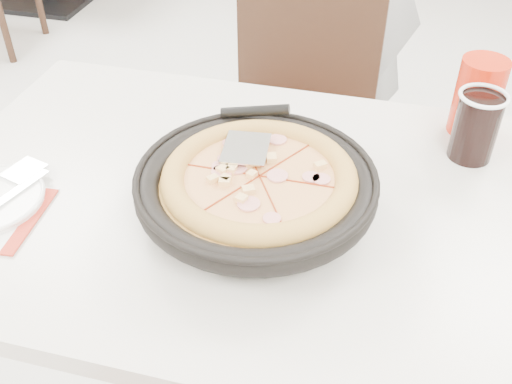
% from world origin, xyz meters
% --- Properties ---
extents(main_table, '(1.25, 0.88, 0.75)m').
position_xyz_m(main_table, '(0.34, -0.01, 0.38)').
color(main_table, silver).
rests_on(main_table, floor).
extents(chair_far, '(0.43, 0.43, 0.95)m').
position_xyz_m(chair_far, '(0.30, 0.59, 0.47)').
color(chair_far, black).
rests_on(chair_far, floor).
extents(trivet, '(0.12, 0.12, 0.04)m').
position_xyz_m(trivet, '(0.33, -0.05, 0.77)').
color(trivet, black).
rests_on(trivet, main_table).
extents(pizza_pan, '(0.35, 0.35, 0.01)m').
position_xyz_m(pizza_pan, '(0.36, -0.05, 0.79)').
color(pizza_pan, black).
rests_on(pizza_pan, trivet).
extents(pizza, '(0.36, 0.36, 0.02)m').
position_xyz_m(pizza, '(0.37, -0.05, 0.81)').
color(pizza, '#B4883D').
rests_on(pizza, pizza_pan).
extents(pizza_server, '(0.09, 0.11, 0.00)m').
position_xyz_m(pizza_server, '(0.33, 0.01, 0.84)').
color(pizza_server, silver).
rests_on(pizza_server, pizza).
extents(fork, '(0.07, 0.18, 0.00)m').
position_xyz_m(fork, '(-0.07, -0.14, 0.77)').
color(fork, silver).
rests_on(fork, side_plate).
extents(cola_glass, '(0.09, 0.09, 0.13)m').
position_xyz_m(cola_glass, '(0.73, 0.22, 0.81)').
color(cola_glass, black).
rests_on(cola_glass, main_table).
extents(red_cup, '(0.10, 0.10, 0.16)m').
position_xyz_m(red_cup, '(0.73, 0.32, 0.83)').
color(red_cup, '#BA1C08').
rests_on(red_cup, main_table).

